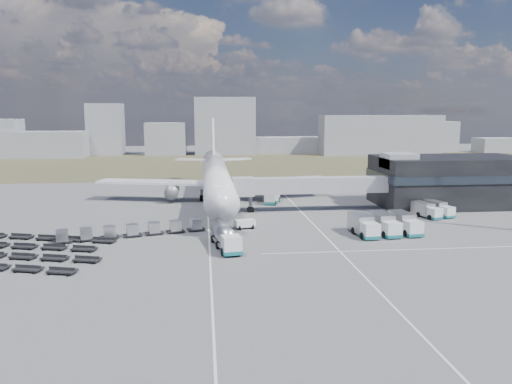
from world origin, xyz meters
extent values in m
plane|color=#565659|center=(0.00, 0.00, 0.00)|extent=(420.00, 420.00, 0.00)
cube|color=#4A412C|center=(0.00, 110.00, 0.01)|extent=(420.00, 90.00, 0.01)
cube|color=silver|center=(-2.00, 5.00, 0.01)|extent=(0.25, 110.00, 0.01)
cube|color=silver|center=(16.00, 5.00, 0.01)|extent=(0.25, 110.00, 0.01)
cube|color=silver|center=(25.00, -8.00, 0.01)|extent=(40.00, 0.25, 0.01)
cube|color=black|center=(48.00, 24.00, 5.00)|extent=(30.00, 16.00, 10.00)
cube|color=#262D38|center=(48.00, 24.00, 6.20)|extent=(30.40, 16.40, 1.60)
cube|color=#939399|center=(36.00, 22.00, 9.50)|extent=(6.00, 6.00, 3.00)
cube|color=#939399|center=(18.10, 20.50, 5.10)|extent=(29.80, 3.00, 3.00)
cube|color=#939399|center=(4.70, 20.00, 5.10)|extent=(4.00, 3.60, 3.40)
cylinder|color=slate|center=(6.20, 20.50, 2.55)|extent=(0.70, 0.70, 5.10)
cylinder|color=black|center=(6.20, 20.50, 0.45)|extent=(1.40, 0.90, 1.40)
cylinder|color=silver|center=(0.00, 30.00, 5.30)|extent=(5.60, 48.00, 5.60)
cone|color=silver|center=(0.00, 3.50, 5.30)|extent=(5.60, 5.00, 5.60)
cone|color=silver|center=(0.00, 58.00, 6.10)|extent=(5.60, 8.00, 5.60)
cube|color=black|center=(0.00, 5.50, 6.10)|extent=(2.20, 2.00, 0.80)
cube|color=silver|center=(-13.00, 35.00, 4.10)|extent=(25.59, 11.38, 0.50)
cube|color=silver|center=(13.00, 35.00, 4.10)|extent=(25.59, 11.38, 0.50)
cylinder|color=slate|center=(-9.50, 33.00, 2.40)|extent=(3.00, 5.00, 3.00)
cylinder|color=slate|center=(9.50, 33.00, 2.40)|extent=(3.00, 5.00, 3.00)
cube|color=silver|center=(-5.50, 60.00, 6.50)|extent=(9.49, 5.63, 0.35)
cube|color=silver|center=(5.50, 60.00, 6.50)|extent=(9.49, 5.63, 0.35)
cube|color=silver|center=(0.00, 61.00, 11.80)|extent=(0.50, 9.06, 11.45)
cylinder|color=slate|center=(0.00, 9.00, 1.25)|extent=(0.50, 0.50, 2.50)
cylinder|color=slate|center=(-3.20, 34.00, 1.25)|extent=(0.60, 0.60, 2.50)
cylinder|color=slate|center=(3.20, 34.00, 1.25)|extent=(0.60, 0.60, 2.50)
cylinder|color=black|center=(0.00, 9.00, 0.50)|extent=(0.50, 1.20, 1.20)
cube|color=gray|center=(-79.03, 142.83, 5.47)|extent=(54.62, 12.00, 10.93)
cube|color=gray|center=(-45.85, 155.57, 11.28)|extent=(15.01, 12.00, 22.57)
cube|color=gray|center=(-19.28, 152.30, 7.09)|extent=(17.59, 12.00, 14.18)
cube|color=gray|center=(6.93, 151.92, 12.66)|extent=(26.70, 12.00, 25.31)
cube|color=gray|center=(32.65, 155.18, 3.70)|extent=(37.43, 12.00, 7.39)
cube|color=gray|center=(75.95, 142.93, 8.71)|extent=(53.92, 12.00, 17.41)
cube|color=gray|center=(97.99, 156.72, 7.19)|extent=(38.59, 12.00, 14.38)
cube|color=gray|center=(134.83, 149.56, 3.35)|extent=(17.98, 12.00, 6.69)
cube|color=silver|center=(0.91, -8.25, 1.49)|extent=(2.87, 2.87, 2.37)
cube|color=#13666D|center=(0.91, -8.25, 0.57)|extent=(2.99, 2.99, 0.52)
cylinder|color=#A6A6AB|center=(0.03, -3.28, 1.96)|extent=(3.88, 8.06, 2.58)
cube|color=slate|center=(0.03, -3.28, 0.77)|extent=(3.78, 8.04, 0.36)
cylinder|color=black|center=(0.30, -4.80, 0.52)|extent=(2.84, 1.58, 1.13)
cube|color=silver|center=(4.00, 7.15, 0.73)|extent=(3.56, 2.48, 1.47)
cube|color=silver|center=(11.64, 29.48, 1.55)|extent=(4.06, 6.26, 2.71)
cube|color=#13666D|center=(11.64, 29.48, 0.44)|extent=(4.19, 6.38, 0.44)
cube|color=silver|center=(22.33, -1.91, 1.37)|extent=(2.66, 2.57, 2.32)
cube|color=#13666D|center=(22.33, -1.91, 0.47)|extent=(2.78, 2.68, 0.47)
cube|color=#A6A6AB|center=(21.93, 1.75, 1.79)|extent=(3.04, 5.09, 2.74)
cube|color=silver|center=(25.89, -1.52, 1.37)|extent=(2.66, 2.57, 2.32)
cube|color=#13666D|center=(25.89, -1.52, 0.47)|extent=(2.78, 2.68, 0.47)
cube|color=#A6A6AB|center=(25.49, 2.14, 1.79)|extent=(3.04, 5.09, 2.74)
cube|color=silver|center=(29.45, -1.13, 1.37)|extent=(2.66, 2.57, 2.32)
cube|color=#13666D|center=(29.45, -1.13, 0.47)|extent=(2.78, 2.68, 0.47)
cube|color=#A6A6AB|center=(29.05, 2.53, 1.79)|extent=(3.04, 5.09, 2.74)
cube|color=silver|center=(38.49, 10.44, 1.15)|extent=(2.55, 2.49, 1.94)
cube|color=#13666D|center=(38.49, 10.44, 0.40)|extent=(2.66, 2.61, 0.40)
cube|color=#A6A6AB|center=(37.49, 13.37, 1.50)|extent=(3.32, 4.53, 2.30)
cube|color=silver|center=(41.33, 11.41, 1.15)|extent=(2.55, 2.49, 1.94)
cube|color=#13666D|center=(41.33, 11.41, 0.40)|extent=(2.66, 2.61, 0.40)
cube|color=#A6A6AB|center=(40.34, 14.33, 1.50)|extent=(3.32, 4.53, 2.30)
cube|color=black|center=(-23.58, 0.62, 0.32)|extent=(3.11, 2.39, 0.19)
cube|color=#A6A6AB|center=(-23.58, 0.62, 1.22)|extent=(2.10, 2.10, 1.59)
cube|color=black|center=(-20.32, 1.55, 0.32)|extent=(3.11, 2.39, 0.19)
cube|color=#A6A6AB|center=(-20.32, 1.55, 1.22)|extent=(2.10, 2.10, 1.59)
cube|color=black|center=(-17.07, 2.49, 0.32)|extent=(3.11, 2.39, 0.19)
cube|color=#A6A6AB|center=(-17.07, 2.49, 1.22)|extent=(2.10, 2.10, 1.59)
cube|color=black|center=(-13.81, 3.43, 0.32)|extent=(3.11, 2.39, 0.19)
cube|color=#A6A6AB|center=(-13.81, 3.43, 1.22)|extent=(2.10, 2.10, 1.59)
cube|color=black|center=(-10.56, 4.37, 0.32)|extent=(3.11, 2.39, 0.19)
cube|color=#A6A6AB|center=(-10.56, 4.37, 1.22)|extent=(2.10, 2.10, 1.59)
cube|color=black|center=(-7.30, 5.30, 0.32)|extent=(3.11, 2.39, 0.19)
cube|color=#A6A6AB|center=(-7.30, 5.30, 1.22)|extent=(2.10, 2.10, 1.59)
cube|color=black|center=(-4.05, 6.24, 0.32)|extent=(3.11, 2.39, 0.19)
cube|color=#A6A6AB|center=(-4.05, 6.24, 1.22)|extent=(2.10, 2.10, 1.59)
cube|color=black|center=(-29.34, -6.18, 0.41)|extent=(26.52, 8.79, 0.81)
cube|color=black|center=(-28.08, -1.62, 0.41)|extent=(22.18, 7.59, 0.81)
cube|color=black|center=(-26.83, 2.94, 0.41)|extent=(22.18, 7.59, 0.81)
camera|label=1|loc=(-2.58, -73.32, 19.28)|focal=35.00mm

